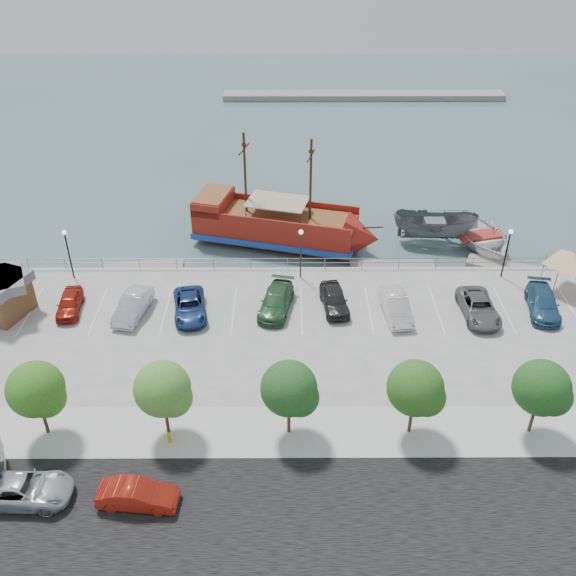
{
  "coord_description": "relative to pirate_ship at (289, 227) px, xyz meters",
  "views": [
    {
      "loc": [
        -1.15,
        -36.25,
        27.83
      ],
      "look_at": [
        -1.0,
        2.0,
        2.0
      ],
      "focal_mm": 40.0,
      "sensor_mm": 36.0,
      "label": 1
    }
  ],
  "objects": [
    {
      "name": "parked_car_b",
      "position": [
        -11.37,
        -11.78,
        0.01
      ],
      "size": [
        2.48,
        4.85,
        1.52
      ],
      "primitive_type": "imported",
      "rotation": [
        0.0,
        0.0,
        -0.2
      ],
      "color": "#B7BAC6",
      "rests_on": "land_slab"
    },
    {
      "name": "parked_car_g",
      "position": [
        13.72,
        -12.03,
        -0.05
      ],
      "size": [
        2.5,
        5.12,
        1.4
      ],
      "primitive_type": "imported",
      "rotation": [
        0.0,
        0.0,
        0.03
      ],
      "color": "slate",
      "rests_on": "land_slab"
    },
    {
      "name": "lamp_post_right",
      "position": [
        16.89,
        -6.88,
        2.19
      ],
      "size": [
        0.36,
        0.36,
        4.28
      ],
      "color": "black",
      "rests_on": "land_slab"
    },
    {
      "name": "tree_b",
      "position": [
        -13.96,
        -23.46,
        2.54
      ],
      "size": [
        3.3,
        3.2,
        5.0
      ],
      "color": "#473321",
      "rests_on": "sidewalk"
    },
    {
      "name": "parked_car_e",
      "position": [
        3.31,
        -11.02,
        -0.01
      ],
      "size": [
        2.31,
        4.57,
        1.49
      ],
      "primitive_type": "imported",
      "rotation": [
        0.0,
        0.0,
        0.13
      ],
      "color": "#242424",
      "rests_on": "land_slab"
    },
    {
      "name": "tree_e",
      "position": [
        7.04,
        -23.46,
        2.54
      ],
      "size": [
        3.3,
        3.2,
        5.0
      ],
      "color": "#473321",
      "rests_on": "sidewalk"
    },
    {
      "name": "dock_east",
      "position": [
        18.22,
        -4.18,
        -1.57
      ],
      "size": [
        6.54,
        4.28,
        0.36
      ],
      "primitive_type": "cube",
      "rotation": [
        0.0,
        0.0,
        -0.42
      ],
      "color": "gray",
      "rests_on": "ground"
    },
    {
      "name": "parked_car_c",
      "position": [
        -7.25,
        -11.79,
        -0.08
      ],
      "size": [
        3.05,
        5.2,
        1.36
      ],
      "primitive_type": "imported",
      "rotation": [
        0.0,
        0.0,
        0.17
      ],
      "color": "navy",
      "rests_on": "land_slab"
    },
    {
      "name": "parked_car_f",
      "position": [
        7.71,
        -11.92,
        0.01
      ],
      "size": [
        2.11,
        4.8,
        1.53
      ],
      "primitive_type": "imported",
      "rotation": [
        0.0,
        0.0,
        0.11
      ],
      "color": "silver",
      "rests_on": "land_slab"
    },
    {
      "name": "street_van",
      "position": [
        -13.87,
        -28.02,
        -0.05
      ],
      "size": [
        5.13,
        2.43,
        1.42
      ],
      "primitive_type": "imported",
      "rotation": [
        0.0,
        0.0,
        1.56
      ],
      "color": "#9DA2A8",
      "rests_on": "street"
    },
    {
      "name": "patrol_boat",
      "position": [
        12.9,
        0.31,
        -0.35
      ],
      "size": [
        7.63,
        3.88,
        2.82
      ],
      "primitive_type": "imported",
      "rotation": [
        0.0,
        0.0,
        1.41
      ],
      "color": "#555A5E",
      "rests_on": "ground"
    },
    {
      "name": "parked_car_h",
      "position": [
        18.54,
        -11.5,
        -0.03
      ],
      "size": [
        2.78,
        5.26,
        1.45
      ],
      "primitive_type": "imported",
      "rotation": [
        0.0,
        0.0,
        -0.16
      ],
      "color": "#285173",
      "rests_on": "land_slab"
    },
    {
      "name": "sidewalk",
      "position": [
        0.89,
        -23.38,
        -0.74
      ],
      "size": [
        100.0,
        4.0,
        0.05
      ],
      "primitive_type": "cube",
      "color": "silver",
      "rests_on": "land_slab"
    },
    {
      "name": "tree_c",
      "position": [
        -6.96,
        -23.46,
        2.54
      ],
      "size": [
        3.3,
        3.2,
        5.0
      ],
      "color": "#473321",
      "rests_on": "sidewalk"
    },
    {
      "name": "pirate_ship",
      "position": [
        0.0,
        0.0,
        0.0
      ],
      "size": [
        16.92,
        8.5,
        10.47
      ],
      "rotation": [
        0.0,
        0.0,
        -0.26
      ],
      "color": "maroon",
      "rests_on": "ground"
    },
    {
      "name": "far_shore",
      "position": [
        10.89,
        41.62,
        -1.35
      ],
      "size": [
        40.0,
        3.0,
        0.8
      ],
      "primitive_type": "cube",
      "color": "#979692",
      "rests_on": "ground"
    },
    {
      "name": "tree_f",
      "position": [
        14.04,
        -23.46,
        2.54
      ],
      "size": [
        3.3,
        3.2,
        5.0
      ],
      "color": "#473321",
      "rests_on": "sidewalk"
    },
    {
      "name": "dock_west",
      "position": [
        -12.17,
        -4.18,
        -1.57
      ],
      "size": [
        6.74,
        2.62,
        0.38
      ],
      "primitive_type": "cube",
      "rotation": [
        0.0,
        0.0,
        0.11
      ],
      "color": "gray",
      "rests_on": "ground"
    },
    {
      "name": "dock_mid",
      "position": [
        8.7,
        -4.18,
        -1.55
      ],
      "size": [
        7.07,
        2.08,
        0.4
      ],
      "primitive_type": "cube",
      "rotation": [
        0.0,
        0.0,
        -0.01
      ],
      "color": "gray",
      "rests_on": "ground"
    },
    {
      "name": "ground",
      "position": [
        0.89,
        -13.38,
        -1.75
      ],
      "size": [
        160.0,
        160.0,
        0.0
      ],
      "primitive_type": "plane",
      "color": "#3C5557"
    },
    {
      "name": "seawall_railing",
      "position": [
        0.89,
        -5.58,
        -0.23
      ],
      "size": [
        50.0,
        0.06,
        1.0
      ],
      "color": "slate",
      "rests_on": "land_slab"
    },
    {
      "name": "lamp_post_mid",
      "position": [
        0.89,
        -6.88,
        2.19
      ],
      "size": [
        0.36,
        0.36,
        4.28
      ],
      "color": "black",
      "rests_on": "land_slab"
    },
    {
      "name": "street_sedan",
      "position": [
        -7.88,
        -28.36,
        -0.07
      ],
      "size": [
        4.25,
        1.8,
        1.36
      ],
      "primitive_type": "imported",
      "rotation": [
        0.0,
        0.0,
        1.48
      ],
      "color": "#B42114",
      "rests_on": "street"
    },
    {
      "name": "speedboat",
      "position": [
        16.95,
        -0.35,
        -0.95
      ],
      "size": [
        7.23,
        8.87,
        1.61
      ],
      "primitive_type": "imported",
      "rotation": [
        0.0,
        0.0,
        0.24
      ],
      "color": "silver",
      "rests_on": "ground"
    },
    {
      "name": "fire_hydrant",
      "position": [
        -6.92,
        -24.18,
        -0.35
      ],
      "size": [
        0.26,
        0.26,
        0.74
      ],
      "rotation": [
        0.0,
        0.0,
        -0.06
      ],
      "color": "gold",
      "rests_on": "sidewalk"
    },
    {
      "name": "parked_car_a",
      "position": [
        -16.12,
        -11.33,
        -0.08
      ],
      "size": [
        1.96,
        4.08,
        1.35
      ],
      "primitive_type": "imported",
      "rotation": [
        0.0,
        0.0,
        0.1
      ],
      "color": "maroon",
      "rests_on": "land_slab"
    },
    {
      "name": "parked_car_d",
      "position": [
        -0.97,
        -11.23,
        -0.02
      ],
      "size": [
        3.02,
        5.36,
        1.46
      ],
      "primitive_type": "imported",
      "rotation": [
        0.0,
        0.0,
        -0.2
      ],
      "color": "#2F5D35",
      "rests_on": "land_slab"
    },
    {
      "name": "street",
      "position": [
        0.89,
        -29.38,
        -0.74
      ],
      "size": [
        100.0,
        8.0,
        0.04
      ],
      "primitive_type": "cube",
      "color": "black",
      "rests_on": "land_slab"
    },
    {
      "name": "tree_d",
      "position": [
        0.04,
        -23.46,
        2.54
      ],
      "size": [
        3.3,
        3.2,
        5.0
      ],
      "color": "#473321",
      "rests_on": "sidewalk"
    },
    {
      "name": "lamp_post_left",
      "position": [
        -17.11,
        -6.88,
        2.19
      ],
      "size": [
        0.36,
        0.36,
        4.28
      ],
      "color": "black",
      "rests_on": "land_slab"
    },
    {
      "name": "canopy_tent",
      "position": [
        21.27,
        -8.6,
        2.45
      ],
      "size": [
        4.6,
        4.6,
        3.69
      ],
      "rotation": [
        0.0,
        0.0,
        -0.04
      ],
      "color": "slate",
      "rests_on": "land_slab"
    }
  ]
}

